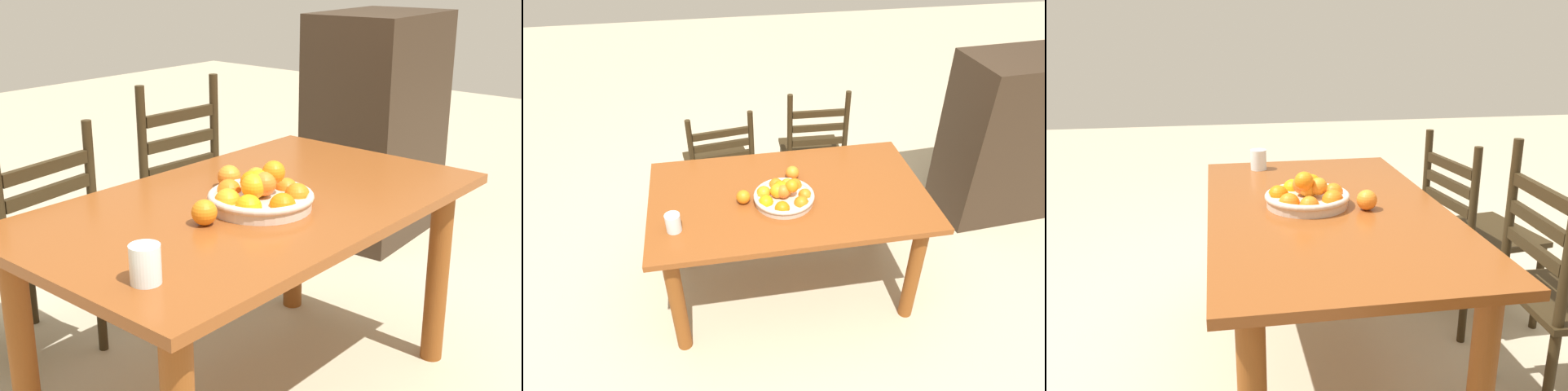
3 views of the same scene
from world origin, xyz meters
TOP-DOWN VIEW (x-y plane):
  - ground_plane at (0.00, 0.00)m, footprint 12.00×12.00m
  - dining_table at (0.00, 0.00)m, footprint 1.51×0.89m
  - chair_near_window at (0.33, 0.81)m, footprint 0.45×0.45m
  - chair_by_cabinet at (-0.34, 0.78)m, footprint 0.51×0.51m
  - cabinet at (1.65, 0.56)m, footprint 0.77×0.56m
  - fruit_bowl at (-0.04, -0.07)m, footprint 0.32×0.32m
  - orange_loose_0 at (-0.25, -0.04)m, footprint 0.07×0.07m
  - orange_loose_1 at (0.05, 0.14)m, footprint 0.08×0.08m
  - drinking_glass at (-0.61, -0.20)m, footprint 0.08×0.08m

SIDE VIEW (x-z plane):
  - ground_plane at x=0.00m, z-range 0.00..0.00m
  - chair_by_cabinet at x=-0.34m, z-range -0.01..0.90m
  - chair_near_window at x=0.33m, z-range -0.03..0.96m
  - cabinet at x=1.65m, z-range 0.00..1.19m
  - dining_table at x=0.00m, z-range 0.24..0.97m
  - orange_loose_0 at x=-0.25m, z-range 0.73..0.80m
  - orange_loose_1 at x=0.05m, z-range 0.73..0.80m
  - fruit_bowl at x=-0.04m, z-range 0.70..0.84m
  - drinking_glass at x=-0.61m, z-range 0.73..0.82m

